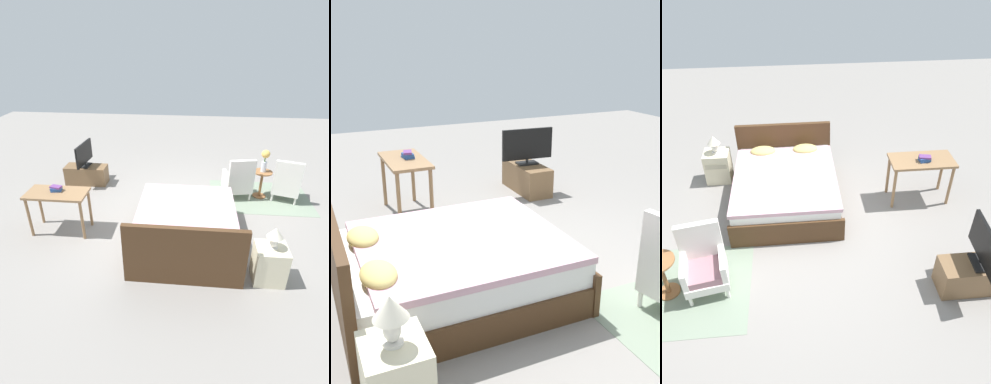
# 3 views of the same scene
# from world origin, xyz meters

# --- Properties ---
(ground_plane) EXTENTS (16.00, 16.00, 0.00)m
(ground_plane) POSITION_xyz_m (0.00, 0.00, 0.00)
(ground_plane) COLOR gray
(bed) EXTENTS (1.70, 2.09, 0.96)m
(bed) POSITION_xyz_m (-0.24, 0.99, 0.30)
(bed) COLOR #472D19
(bed) RESTS_ON ground_plane
(nightstand) EXTENTS (0.44, 0.41, 0.57)m
(nightstand) POSITION_xyz_m (-1.45, 1.74, 0.28)
(nightstand) COLOR beige
(nightstand) RESTS_ON ground_plane
(table_lamp) EXTENTS (0.22, 0.22, 0.33)m
(table_lamp) POSITION_xyz_m (-1.45, 1.74, 0.78)
(table_lamp) COLOR silver
(table_lamp) RESTS_ON nightstand
(tv_stand) EXTENTS (0.96, 0.40, 0.43)m
(tv_stand) POSITION_xyz_m (2.18, -1.11, 0.22)
(tv_stand) COLOR brown
(tv_stand) RESTS_ON ground_plane
(tv_flatscreen) EXTENTS (0.22, 0.82, 0.55)m
(tv_flatscreen) POSITION_xyz_m (2.18, -1.11, 0.72)
(tv_flatscreen) COLOR black
(tv_flatscreen) RESTS_ON tv_stand
(vanity_desk) EXTENTS (1.04, 0.52, 0.78)m
(vanity_desk) POSITION_xyz_m (1.99, 0.83, 0.66)
(vanity_desk) COLOR #8E6B47
(vanity_desk) RESTS_ON ground_plane
(book_stack) EXTENTS (0.21, 0.16, 0.09)m
(book_stack) POSITION_xyz_m (2.01, 0.78, 0.82)
(book_stack) COLOR #284C8E
(book_stack) RESTS_ON vanity_desk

